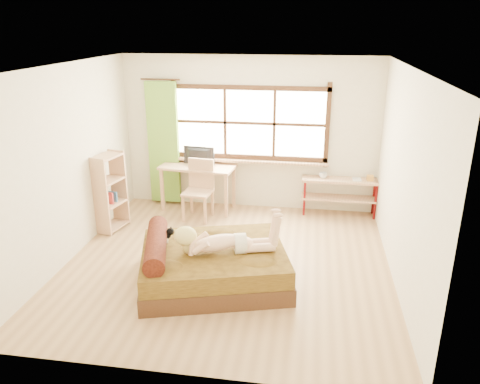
% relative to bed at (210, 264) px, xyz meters
% --- Properties ---
extents(floor, '(4.50, 4.50, 0.00)m').
position_rel_bed_xyz_m(floor, '(0.13, 0.50, -0.25)').
color(floor, '#9E754C').
rests_on(floor, ground).
extents(ceiling, '(4.50, 4.50, 0.00)m').
position_rel_bed_xyz_m(ceiling, '(0.13, 0.50, 2.45)').
color(ceiling, white).
rests_on(ceiling, wall_back).
extents(wall_back, '(4.50, 0.00, 4.50)m').
position_rel_bed_xyz_m(wall_back, '(0.13, 2.75, 1.10)').
color(wall_back, silver).
rests_on(wall_back, floor).
extents(wall_front, '(4.50, 0.00, 4.50)m').
position_rel_bed_xyz_m(wall_front, '(0.13, -1.75, 1.10)').
color(wall_front, silver).
rests_on(wall_front, floor).
extents(wall_left, '(0.00, 4.50, 4.50)m').
position_rel_bed_xyz_m(wall_left, '(-2.12, 0.50, 1.10)').
color(wall_left, silver).
rests_on(wall_left, floor).
extents(wall_right, '(0.00, 4.50, 4.50)m').
position_rel_bed_xyz_m(wall_right, '(2.38, 0.50, 1.10)').
color(wall_right, silver).
rests_on(wall_right, floor).
extents(window, '(2.80, 0.16, 1.46)m').
position_rel_bed_xyz_m(window, '(0.13, 2.72, 1.26)').
color(window, '#FFEDBF').
rests_on(window, wall_back).
extents(curtain, '(0.55, 0.10, 2.20)m').
position_rel_bed_xyz_m(curtain, '(-1.42, 2.63, 0.90)').
color(curtain, '#5A8A25').
rests_on(curtain, wall_back).
extents(bed, '(2.19, 1.94, 0.70)m').
position_rel_bed_xyz_m(bed, '(0.00, 0.00, 0.00)').
color(bed, '#321A0F').
rests_on(bed, floor).
extents(woman, '(1.35, 0.71, 0.56)m').
position_rel_bed_xyz_m(woman, '(0.19, -0.04, 0.49)').
color(woman, beige).
rests_on(woman, bed).
extents(kitten, '(0.30, 0.18, 0.22)m').
position_rel_bed_xyz_m(kitten, '(-0.68, 0.11, 0.32)').
color(kitten, black).
rests_on(kitten, bed).
extents(desk, '(1.36, 0.74, 0.81)m').
position_rel_bed_xyz_m(desk, '(-0.75, 2.45, 0.46)').
color(desk, tan).
rests_on(desk, floor).
extents(monitor, '(0.57, 0.14, 0.33)m').
position_rel_bed_xyz_m(monitor, '(-0.75, 2.50, 0.73)').
color(monitor, black).
rests_on(monitor, desk).
extents(chair, '(0.51, 0.51, 1.02)m').
position_rel_bed_xyz_m(chair, '(-0.64, 2.10, 0.32)').
color(chair, tan).
rests_on(chair, floor).
extents(pipe_shelf, '(1.32, 0.34, 0.75)m').
position_rel_bed_xyz_m(pipe_shelf, '(1.76, 2.57, 0.23)').
color(pipe_shelf, tan).
rests_on(pipe_shelf, floor).
extents(cup, '(0.13, 0.13, 0.10)m').
position_rel_bed_xyz_m(cup, '(1.45, 2.57, 0.46)').
color(cup, gray).
rests_on(cup, pipe_shelf).
extents(book, '(0.15, 0.21, 0.02)m').
position_rel_bed_xyz_m(book, '(1.95, 2.57, 0.41)').
color(book, gray).
rests_on(book, pipe_shelf).
extents(bookshelf, '(0.42, 0.60, 1.26)m').
position_rel_bed_xyz_m(bookshelf, '(-1.95, 1.38, 0.39)').
color(bookshelf, tan).
rests_on(bookshelf, floor).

